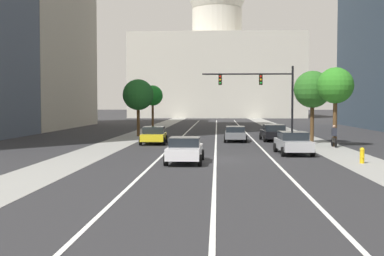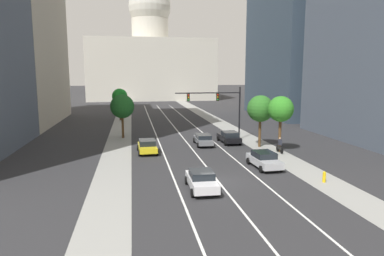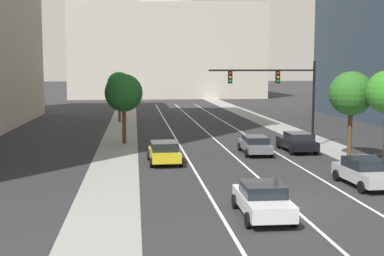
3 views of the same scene
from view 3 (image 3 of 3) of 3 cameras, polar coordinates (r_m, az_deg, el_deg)
The scene contains 16 objects.
ground_plane at distance 63.83m, azimuth 0.18°, elevation 0.80°, with size 400.00×400.00×0.00m, color #2B2B2D.
sidewalk_left at distance 58.48m, azimuth -7.55°, elevation 0.23°, with size 3.16×130.00×0.01m, color gray.
sidewalk_right at distance 60.50m, azimuth 8.73°, elevation 0.42°, with size 3.16×130.00×0.01m, color gray.
lane_stripe_left at distance 48.67m, azimuth -1.88°, elevation -0.97°, with size 0.16×90.00×0.01m, color white.
lane_stripe_center at distance 49.05m, azimuth 2.14°, elevation -0.91°, with size 0.16×90.00×0.01m, color white.
lane_stripe_right at distance 49.67m, azimuth 6.09°, elevation -0.85°, with size 0.16×90.00×0.01m, color white.
capitol_building at distance 121.84m, azimuth -2.92°, elevation 9.49°, with size 41.18×28.31×39.24m.
car_black at distance 40.81m, azimuth 11.35°, elevation -1.45°, with size 2.23×4.72×1.50m.
car_silver at distance 29.83m, azimuth 18.25°, elevation -4.54°, with size 2.25×4.55×1.51m.
car_white at distance 22.78m, azimuth 7.67°, elevation -7.70°, with size 2.11×4.46×1.47m.
car_gray at distance 39.18m, azimuth 6.85°, elevation -1.77°, with size 2.09×4.63×1.36m.
car_yellow at distance 35.14m, azimuth -3.03°, elevation -2.62°, with size 2.21×4.24×1.45m.
traffic_signal_mast at distance 42.51m, azimuth 9.64°, elevation 4.42°, with size 8.63×0.39×6.91m.
street_tree_mid_left at distance 44.44m, azimuth -7.42°, elevation 3.77°, with size 3.19×3.19×5.88m.
street_tree_near_left at distance 63.18m, azimuth -7.91°, elevation 4.73°, with size 2.84×2.84×5.91m.
street_tree_mid_right at distance 38.77m, azimuth 16.87°, elevation 3.57°, with size 3.11×3.11×6.13m.
Camera 3 is at (-7.10, -23.12, 6.32)m, focal length 49.16 mm.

